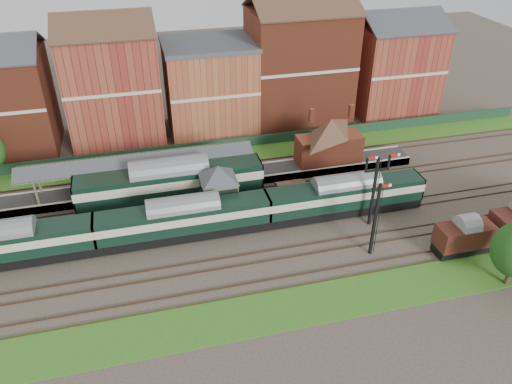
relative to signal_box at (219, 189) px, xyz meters
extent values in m
plane|color=#473D33|center=(3.00, -3.25, -3.19)|extent=(160.00, 160.00, 0.00)
cube|color=#2D6619|center=(3.00, 12.75, -3.16)|extent=(90.00, 4.50, 0.06)
cube|color=#2D6619|center=(3.00, -15.25, -3.16)|extent=(90.00, 5.00, 0.06)
cube|color=#193823|center=(3.00, 14.75, -2.44)|extent=(90.00, 0.12, 1.50)
cube|color=#2D2D2D|center=(-2.00, 6.50, -2.69)|extent=(55.00, 3.40, 1.00)
cube|color=#697C58|center=(0.00, 0.00, -1.99)|extent=(3.40, 3.20, 2.40)
cube|color=#414A2E|center=(0.00, 0.00, 0.21)|extent=(3.60, 3.40, 2.00)
pyramid|color=#383A3F|center=(0.00, 0.00, 2.01)|extent=(5.40, 5.40, 1.60)
cube|color=maroon|center=(8.00, 0.00, -2.09)|extent=(3.00, 2.40, 2.20)
cube|color=#4C3323|center=(8.00, -0.65, -0.64)|extent=(3.20, 1.34, 0.79)
cube|color=#4C3323|center=(8.00, 0.65, -0.64)|extent=(3.20, 1.34, 0.79)
cube|color=brown|center=(15.00, 6.50, -0.44)|extent=(8.00, 3.00, 3.50)
pyramid|color=#4C3323|center=(15.00, 6.50, 2.41)|extent=(8.10, 8.10, 2.20)
cube|color=brown|center=(12.50, 6.50, 2.91)|extent=(0.60, 0.60, 1.60)
cube|color=brown|center=(17.50, 6.50, 2.91)|extent=(0.60, 0.60, 1.60)
cube|color=#414A2E|center=(-19.00, 5.20, -0.49)|extent=(0.22, 0.22, 3.40)
cube|color=#414A2E|center=(3.00, 7.80, -0.49)|extent=(0.22, 0.22, 3.40)
cube|color=#383A3F|center=(-8.00, 5.55, 1.41)|extent=(26.00, 1.99, 0.90)
cube|color=#383A3F|center=(-8.00, 7.45, 1.41)|extent=(26.00, 1.99, 0.90)
cube|color=#414A2E|center=(-8.00, 6.50, 1.79)|extent=(26.00, 0.20, 0.20)
cube|color=black|center=(15.00, -5.75, 0.81)|extent=(0.25, 0.25, 8.00)
cube|color=black|center=(15.00, -5.75, 3.41)|extent=(2.60, 0.18, 0.18)
cube|color=#B2140F|center=(14.35, -5.75, 4.86)|extent=(1.10, 0.08, 0.25)
cube|color=#B2140F|center=(16.75, -5.75, 4.86)|extent=(1.10, 0.08, 0.25)
cube|color=black|center=(13.00, -10.25, 0.81)|extent=(0.25, 0.25, 8.00)
cube|color=#B2140F|center=(13.55, -10.25, 4.51)|extent=(1.10, 0.08, 0.25)
cube|color=maroon|center=(-10.00, 21.75, 4.31)|extent=(12.00, 10.00, 15.00)
cube|color=#9A5531|center=(3.00, 21.75, 2.81)|extent=(12.00, 10.00, 12.00)
cube|color=brown|center=(16.00, 21.75, 4.81)|extent=(14.00, 10.00, 16.00)
cube|color=maroon|center=(31.00, 21.75, 3.31)|extent=(12.00, 10.00, 13.00)
cube|color=black|center=(-21.46, -3.25, -2.50)|extent=(17.29, 2.42, 1.06)
cube|color=black|center=(-4.17, -3.25, -2.50)|extent=(17.29, 2.42, 1.06)
cube|color=black|center=(-4.17, -3.25, -0.73)|extent=(17.29, 2.69, 2.50)
cube|color=beige|center=(-4.17, -3.25, -0.43)|extent=(17.31, 2.73, 0.86)
cube|color=slate|center=(-4.17, -3.25, 0.67)|extent=(17.29, 2.69, 0.58)
cube|color=black|center=(13.12, -3.25, -2.50)|extent=(17.29, 2.42, 1.06)
cube|color=black|center=(13.12, -3.25, -0.73)|extent=(17.29, 2.69, 2.50)
cube|color=beige|center=(13.12, -3.25, -0.43)|extent=(17.31, 2.73, 0.86)
cube|color=slate|center=(13.12, -3.25, 0.67)|extent=(17.29, 2.69, 0.58)
cube|color=black|center=(-4.80, 3.25, -2.41)|extent=(20.35, 2.85, 1.24)
cube|color=black|center=(-4.80, 3.25, -0.32)|extent=(20.35, 3.16, 2.94)
cube|color=beige|center=(-4.80, 3.25, 0.03)|extent=(20.37, 3.20, 1.02)
cube|color=slate|center=(-4.80, 3.25, 1.32)|extent=(20.35, 3.16, 0.68)
cube|color=black|center=(21.68, -12.25, -2.62)|extent=(5.47, 2.02, 0.82)
cube|color=#441316|center=(21.68, -12.25, -1.12)|extent=(5.47, 2.37, 2.19)
cube|color=gray|center=(21.68, -12.25, 0.09)|extent=(5.47, 2.37, 0.40)
cylinder|color=#382619|center=(23.09, -17.30, -1.68)|extent=(0.44, 0.44, 3.03)
camera|label=1|loc=(-7.19, -44.27, 28.25)|focal=35.00mm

